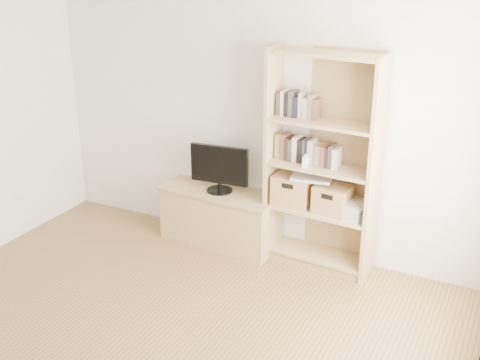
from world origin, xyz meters
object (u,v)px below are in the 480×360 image
Objects in this scene: television at (219,169)px; laptop at (312,177)px; basket_right at (333,199)px; basket_left at (293,189)px; bookshelf at (322,163)px; tv_stand at (220,218)px; baby_monitor at (305,162)px.

television is 0.94m from laptop.
television is 1.15m from basket_right.
bookshelf is at bearing -1.43° from basket_left.
baby_monitor is (0.90, -0.06, 0.76)m from tv_stand.
television is 1.89× the size of basket_right.
tv_stand is 1.26m from bookshelf.
baby_monitor is at bearing -0.60° from tv_stand.
baby_monitor reaches higher than basket_right.
television reaches higher than basket_left.
baby_monitor is 0.38m from basket_left.
basket_left reaches higher than basket_right.
bookshelf is 5.64× the size of laptop.
tv_stand is 1.19m from baby_monitor.
baby_monitor reaches higher than laptop.
television is 0.94m from baby_monitor.
basket_left is (-0.27, 0.01, -0.30)m from bookshelf.
television is at bearing 0.00° from tv_stand.
baby_monitor is (0.90, -0.06, 0.24)m from television.
tv_stand is 1.22m from basket_right.
laptop is (-0.09, -0.00, -0.15)m from bookshelf.
basket_right is at bearing -2.60° from bookshelf.
baby_monitor is at bearing -116.19° from laptop.
television is 5.91× the size of baby_monitor.
bookshelf is at bearing -9.32° from laptop.
baby_monitor is 0.20m from laptop.
television is at bearing -172.95° from basket_right.
basket_left is at bearing 165.17° from laptop.
bookshelf is 1.04m from television.
laptop is at bearing 64.58° from baby_monitor.
bookshelf reaches higher than baby_monitor.
tv_stand is at bearing 165.90° from baby_monitor.
television is at bearing 165.90° from baby_monitor.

